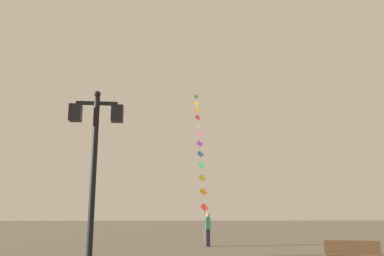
{
  "coord_description": "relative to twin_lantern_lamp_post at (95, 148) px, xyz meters",
  "views": [
    {
      "loc": [
        -0.55,
        -1.95,
        1.67
      ],
      "look_at": [
        1.41,
        19.01,
        6.2
      ],
      "focal_mm": 37.37,
      "sensor_mm": 36.0,
      "label": 1
    }
  ],
  "objects": [
    {
      "name": "ground_plane",
      "position": [
        1.97,
        12.47,
        -3.19
      ],
      "size": [
        160.0,
        160.0,
        0.0
      ],
      "primitive_type": "plane",
      "color": "#756B5B"
    },
    {
      "name": "twin_lantern_lamp_post",
      "position": [
        0.0,
        0.0,
        0.0
      ],
      "size": [
        1.27,
        0.28,
        4.6
      ],
      "color": "black",
      "rests_on": "ground_plane"
    },
    {
      "name": "kite_train",
      "position": [
        4.91,
        21.34,
        3.95
      ],
      "size": [
        1.43,
        15.71,
        13.35
      ],
      "color": "brown",
      "rests_on": "ground_plane"
    },
    {
      "name": "kite_flyer",
      "position": [
        4.29,
        12.08,
        -2.29
      ],
      "size": [
        0.26,
        0.61,
        1.71
      ],
      "rotation": [
        0.0,
        0.0,
        1.5
      ],
      "color": "#1E1E2D",
      "rests_on": "ground_plane"
    },
    {
      "name": "park_bench",
      "position": [
        7.29,
        2.25,
        -2.74
      ],
      "size": [
        1.66,
        0.87,
        0.89
      ],
      "rotation": [
        0.0,
        0.0,
        -0.28
      ],
      "color": "brown",
      "rests_on": "ground_plane"
    }
  ]
}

